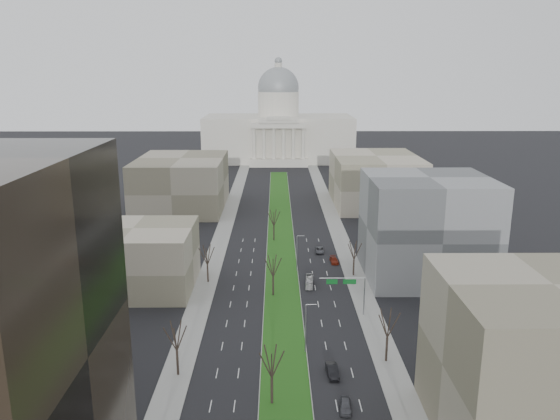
{
  "coord_description": "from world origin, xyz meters",
  "views": [
    {
      "loc": [
        -1.33,
        -30.8,
        47.52
      ],
      "look_at": [
        -0.31,
        108.26,
        12.16
      ],
      "focal_mm": 35.0,
      "sensor_mm": 36.0,
      "label": 1
    }
  ],
  "objects_px": {
    "car_grey_near": "(345,405)",
    "box_van": "(309,282)",
    "car_red": "(334,260)",
    "car_black": "(332,370)",
    "car_grey_far": "(320,250)"
  },
  "relations": [
    {
      "from": "car_grey_far",
      "to": "box_van",
      "type": "height_order",
      "value": "box_van"
    },
    {
      "from": "car_black",
      "to": "car_grey_far",
      "type": "height_order",
      "value": "car_black"
    },
    {
      "from": "car_grey_near",
      "to": "car_black",
      "type": "bearing_deg",
      "value": 101.54
    },
    {
      "from": "car_grey_near",
      "to": "car_red",
      "type": "height_order",
      "value": "car_grey_near"
    },
    {
      "from": "box_van",
      "to": "car_black",
      "type": "bearing_deg",
      "value": -82.86
    },
    {
      "from": "car_red",
      "to": "box_van",
      "type": "height_order",
      "value": "box_van"
    },
    {
      "from": "car_black",
      "to": "car_grey_far",
      "type": "bearing_deg",
      "value": 84.13
    },
    {
      "from": "car_grey_near",
      "to": "car_red",
      "type": "xyz_separation_m",
      "value": [
        4.85,
        62.67,
        -0.05
      ]
    },
    {
      "from": "car_black",
      "to": "box_van",
      "type": "bearing_deg",
      "value": 88.85
    },
    {
      "from": "car_black",
      "to": "car_red",
      "type": "distance_m",
      "value": 53.59
    },
    {
      "from": "car_grey_near",
      "to": "box_van",
      "type": "relative_size",
      "value": 0.63
    },
    {
      "from": "car_black",
      "to": "box_van",
      "type": "distance_m",
      "value": 37.99
    },
    {
      "from": "car_red",
      "to": "car_grey_far",
      "type": "bearing_deg",
      "value": 106.63
    },
    {
      "from": "car_grey_near",
      "to": "box_van",
      "type": "xyz_separation_m",
      "value": [
        -2.4,
        47.36,
        0.22
      ]
    },
    {
      "from": "car_grey_near",
      "to": "box_van",
      "type": "bearing_deg",
      "value": 98.67
    }
  ]
}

